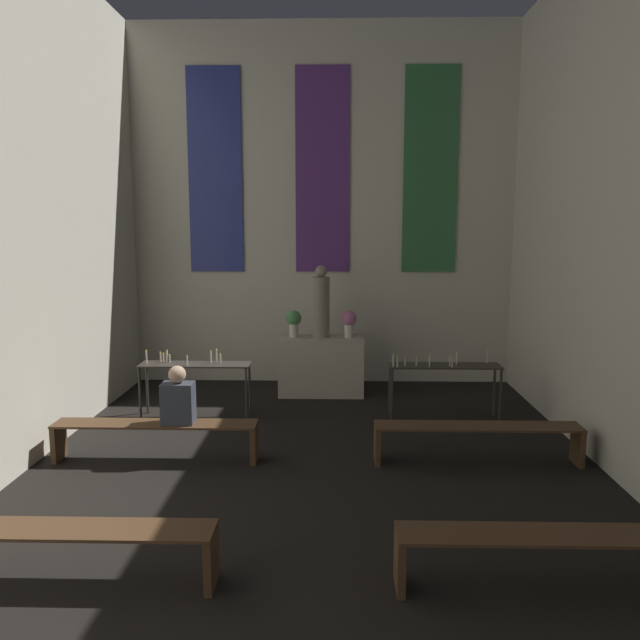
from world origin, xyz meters
The scene contains 12 objects.
wall_back centered at (0.00, 10.66, 3.02)m, with size 6.63×0.16×5.98m.
altar centered at (0.00, 9.72, 0.46)m, with size 1.34×0.57×0.93m.
statue centered at (0.00, 9.72, 1.46)m, with size 0.26×0.26×1.14m.
flower_vase_left centered at (-0.44, 9.72, 1.19)m, with size 0.24×0.24×0.43m.
flower_vase_right centered at (0.44, 9.72, 1.19)m, with size 0.24×0.24×0.43m.
candle_rack_left centered at (-1.75, 8.48, 0.68)m, with size 1.54×0.39×0.97m.
candle_rack_right centered at (1.74, 8.48, 0.68)m, with size 1.54×0.39×0.96m.
pew_second_left centered at (-1.84, 4.32, 0.34)m, with size 2.33×0.36×0.45m.
pew_second_right centered at (1.84, 4.32, 0.34)m, with size 2.33×0.36×0.45m.
pew_back_left centered at (-1.84, 6.83, 0.34)m, with size 2.33×0.36×0.45m.
pew_back_right centered at (1.84, 6.83, 0.34)m, with size 2.33×0.36×0.45m.
person_seated centered at (-1.57, 6.83, 0.74)m, with size 0.36×0.24×0.67m.
Camera 1 is at (0.21, 0.00, 2.68)m, focal length 35.00 mm.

